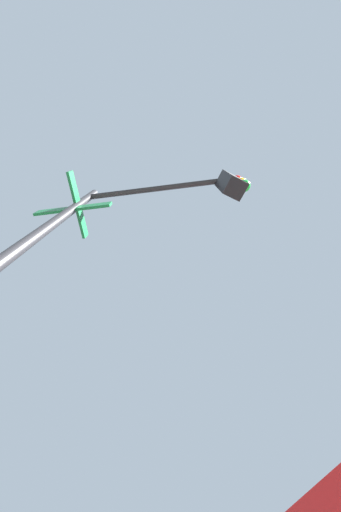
% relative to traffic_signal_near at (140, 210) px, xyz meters
% --- Properties ---
extents(traffic_signal_near, '(1.85, 2.67, 6.32)m').
position_rel_traffic_signal_near_xyz_m(traffic_signal_near, '(0.00, 0.00, 0.00)').
color(traffic_signal_near, black).
rests_on(traffic_signal_near, ground_plane).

